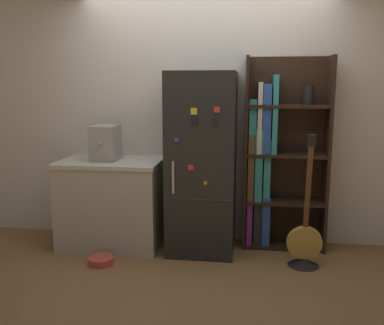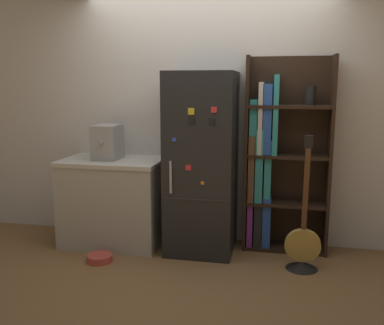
% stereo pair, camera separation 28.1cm
% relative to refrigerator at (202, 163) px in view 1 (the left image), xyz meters
% --- Properties ---
extents(ground_plane, '(16.00, 16.00, 0.00)m').
position_rel_refrigerator_xyz_m(ground_plane, '(0.00, -0.13, -0.88)').
color(ground_plane, olive).
extents(wall_back, '(8.00, 0.05, 2.60)m').
position_rel_refrigerator_xyz_m(wall_back, '(0.00, 0.35, 0.42)').
color(wall_back, silver).
rests_on(wall_back, ground_plane).
extents(refrigerator, '(0.64, 0.67, 1.75)m').
position_rel_refrigerator_xyz_m(refrigerator, '(0.00, 0.00, 0.00)').
color(refrigerator, black).
rests_on(refrigerator, ground_plane).
extents(bookshelf, '(0.81, 0.31, 1.90)m').
position_rel_refrigerator_xyz_m(bookshelf, '(0.70, 0.20, 0.01)').
color(bookshelf, black).
rests_on(bookshelf, ground_plane).
extents(kitchen_counter, '(1.02, 0.67, 0.88)m').
position_rel_refrigerator_xyz_m(kitchen_counter, '(-0.92, -0.00, -0.43)').
color(kitchen_counter, '#BCB7A8').
rests_on(kitchen_counter, ground_plane).
extents(espresso_machine, '(0.24, 0.37, 0.35)m').
position_rel_refrigerator_xyz_m(espresso_machine, '(-0.97, 0.01, 0.18)').
color(espresso_machine, '#A5A39E').
rests_on(espresso_machine, kitchen_counter).
extents(guitar, '(0.32, 0.29, 1.22)m').
position_rel_refrigerator_xyz_m(guitar, '(0.97, -0.29, -0.70)').
color(guitar, black).
rests_on(guitar, ground_plane).
extents(pet_bowl, '(0.24, 0.24, 0.07)m').
position_rel_refrigerator_xyz_m(pet_bowl, '(-0.88, -0.50, -0.84)').
color(pet_bowl, '#D84C3F').
rests_on(pet_bowl, ground_plane).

